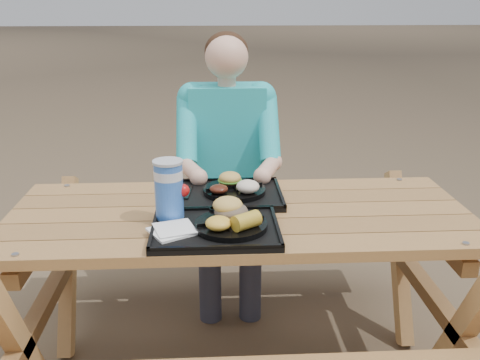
{
  "coord_description": "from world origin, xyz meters",
  "views": [
    {
      "loc": [
        -0.11,
        -1.93,
        1.54
      ],
      "look_at": [
        0.0,
        0.0,
        0.88
      ],
      "focal_mm": 40.0,
      "sensor_mm": 36.0,
      "label": 1
    }
  ],
  "objects": [
    {
      "name": "tray_far",
      "position": [
        -0.04,
        0.15,
        0.76
      ],
      "size": [
        0.45,
        0.35,
        0.02
      ],
      "primitive_type": "cube",
      "color": "black",
      "rests_on": "picnic_table"
    },
    {
      "name": "baked_beans",
      "position": [
        -0.08,
        0.11,
        0.81
      ],
      "size": [
        0.08,
        0.08,
        0.03
      ],
      "primitive_type": "ellipsoid",
      "color": "#511D10",
      "rests_on": "plate_far"
    },
    {
      "name": "picnic_table",
      "position": [
        0.0,
        0.0,
        0.38
      ],
      "size": [
        1.8,
        1.49,
        0.75
      ],
      "primitive_type": null,
      "color": "#999999",
      "rests_on": "ground"
    },
    {
      "name": "plate_near",
      "position": [
        -0.04,
        -0.2,
        0.78
      ],
      "size": [
        0.26,
        0.26,
        0.02
      ],
      "primitive_type": "cylinder",
      "color": "black",
      "rests_on": "tray_near"
    },
    {
      "name": "cutlery_far",
      "position": [
        -0.21,
        0.17,
        0.77
      ],
      "size": [
        0.04,
        0.16,
        0.01
      ],
      "primitive_type": "cube",
      "rotation": [
        0.0,
        0.0,
        -0.1
      ],
      "color": "black",
      "rests_on": "tray_far"
    },
    {
      "name": "condiment_bbq",
      "position": [
        -0.1,
        -0.08,
        0.78
      ],
      "size": [
        0.05,
        0.05,
        0.03
      ],
      "primitive_type": "cylinder",
      "color": "black",
      "rests_on": "tray_near"
    },
    {
      "name": "napkin_stack",
      "position": [
        -0.25,
        -0.23,
        0.78
      ],
      "size": [
        0.19,
        0.19,
        0.02
      ],
      "primitive_type": "cube",
      "rotation": [
        0.0,
        0.0,
        0.52
      ],
      "color": "white",
      "rests_on": "tray_near"
    },
    {
      "name": "corn_cob",
      "position": [
        0.01,
        -0.25,
        0.82
      ],
      "size": [
        0.14,
        0.14,
        0.06
      ],
      "primitive_type": null,
      "rotation": [
        0.0,
        0.0,
        0.61
      ],
      "color": "gold",
      "rests_on": "plate_near"
    },
    {
      "name": "plate_far",
      "position": [
        -0.01,
        0.16,
        0.78
      ],
      "size": [
        0.26,
        0.26,
        0.02
      ],
      "primitive_type": "cylinder",
      "color": "black",
      "rests_on": "tray_far"
    },
    {
      "name": "sandwich",
      "position": [
        -0.04,
        -0.16,
        0.85
      ],
      "size": [
        0.11,
        0.11,
        0.12
      ],
      "primitive_type": null,
      "color": "#E2B04F",
      "rests_on": "plate_near"
    },
    {
      "name": "potato_salad",
      "position": [
        0.04,
        0.1,
        0.82
      ],
      "size": [
        0.09,
        0.09,
        0.05
      ],
      "primitive_type": "ellipsoid",
      "color": "white",
      "rests_on": "plate_far"
    },
    {
      "name": "condiment_mustard",
      "position": [
        -0.03,
        -0.06,
        0.78
      ],
      "size": [
        0.04,
        0.04,
        0.03
      ],
      "primitive_type": "cylinder",
      "color": "yellow",
      "rests_on": "tray_near"
    },
    {
      "name": "diner",
      "position": [
        -0.03,
        0.71,
        0.64
      ],
      "size": [
        0.48,
        0.84,
        1.28
      ],
      "primitive_type": null,
      "color": "#1A9DB7",
      "rests_on": "ground"
    },
    {
      "name": "mac_cheese",
      "position": [
        -0.09,
        -0.25,
        0.81
      ],
      "size": [
        0.09,
        0.09,
        0.04
      ],
      "primitive_type": "ellipsoid",
      "color": "yellow",
      "rests_on": "plate_near"
    },
    {
      "name": "soda_cup",
      "position": [
        -0.27,
        -0.09,
        0.88
      ],
      "size": [
        0.1,
        0.1,
        0.21
      ],
      "primitive_type": "cylinder",
      "color": "blue",
      "rests_on": "tray_near"
    },
    {
      "name": "burger",
      "position": [
        -0.03,
        0.2,
        0.83
      ],
      "size": [
        0.1,
        0.1,
        0.09
      ],
      "primitive_type": null,
      "color": "gold",
      "rests_on": "plate_far"
    },
    {
      "name": "tray_near",
      "position": [
        -0.1,
        -0.19,
        0.76
      ],
      "size": [
        0.45,
        0.35,
        0.02
      ],
      "primitive_type": "cube",
      "color": "black",
      "rests_on": "picnic_table"
    }
  ]
}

